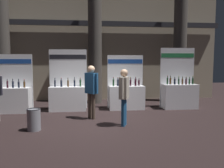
{
  "coord_description": "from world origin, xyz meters",
  "views": [
    {
      "loc": [
        -0.4,
        -7.14,
        1.93
      ],
      "look_at": [
        0.48,
        0.7,
        1.16
      ],
      "focal_mm": 36.45,
      "sensor_mm": 36.0,
      "label": 1
    }
  ],
  "objects": [
    {
      "name": "ground_plane",
      "position": [
        0.0,
        0.0,
        0.0
      ],
      "size": [
        25.51,
        25.51,
        0.0
      ],
      "primitive_type": "plane",
      "color": "black"
    },
    {
      "name": "visitor_1",
      "position": [
        0.71,
        -0.47,
        1.02
      ],
      "size": [
        0.36,
        0.51,
        1.71
      ],
      "rotation": [
        0.0,
        0.0,
        4.31
      ],
      "color": "navy",
      "rests_on": "ground_plane"
    },
    {
      "name": "trash_bin",
      "position": [
        -1.89,
        -0.67,
        0.31
      ],
      "size": [
        0.37,
        0.37,
        0.62
      ],
      "color": "slate",
      "rests_on": "ground_plane"
    },
    {
      "name": "hall_colonnade",
      "position": [
        0.0,
        4.31,
        3.34
      ],
      "size": [
        12.76,
        1.42,
        6.92
      ],
      "color": "tan",
      "rests_on": "ground_plane"
    },
    {
      "name": "exhibitor_booth_0",
      "position": [
        -3.28,
        1.83,
        0.57
      ],
      "size": [
        1.5,
        0.66,
        2.23
      ],
      "color": "white",
      "rests_on": "ground_plane"
    },
    {
      "name": "exhibitor_booth_3",
      "position": [
        3.44,
        1.89,
        0.62
      ],
      "size": [
        1.47,
        0.66,
        2.52
      ],
      "color": "white",
      "rests_on": "ground_plane"
    },
    {
      "name": "visitor_3",
      "position": [
        -0.24,
        0.48,
        1.09
      ],
      "size": [
        0.45,
        0.5,
        1.81
      ],
      "rotation": [
        0.0,
        0.0,
        5.41
      ],
      "color": "#47382D",
      "rests_on": "ground_plane"
    },
    {
      "name": "exhibitor_booth_1",
      "position": [
        -1.14,
        1.98,
        0.6
      ],
      "size": [
        1.5,
        0.66,
        2.43
      ],
      "color": "white",
      "rests_on": "ground_plane"
    },
    {
      "name": "exhibitor_booth_2",
      "position": [
        1.21,
        1.98,
        0.57
      ],
      "size": [
        1.5,
        0.66,
        2.21
      ],
      "color": "white",
      "rests_on": "ground_plane"
    }
  ]
}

